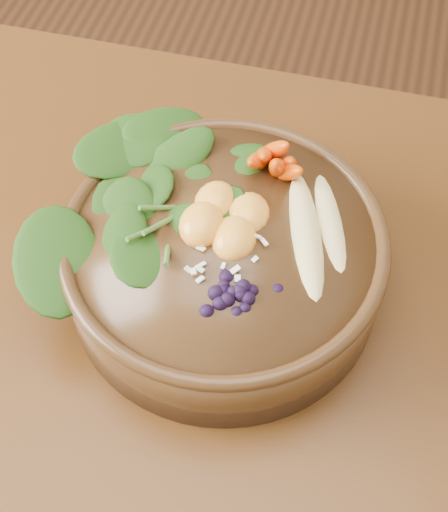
% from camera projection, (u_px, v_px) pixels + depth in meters
% --- Properties ---
extents(dining_table, '(1.60, 0.90, 0.75)m').
position_uv_depth(dining_table, '(27.00, 383.00, 0.77)').
color(dining_table, '#331C0C').
rests_on(dining_table, ground).
extents(stoneware_bowl, '(0.39, 0.39, 0.08)m').
position_uv_depth(stoneware_bowl, '(224.00, 262.00, 0.69)').
color(stoneware_bowl, '#3D2511').
rests_on(stoneware_bowl, dining_table).
extents(kale_heap, '(0.25, 0.23, 0.05)m').
position_uv_depth(kale_heap, '(169.00, 171.00, 0.68)').
color(kale_heap, '#1E4011').
rests_on(kale_heap, stoneware_bowl).
extents(carrot_cluster, '(0.08, 0.08, 0.08)m').
position_uv_depth(carrot_cluster, '(276.00, 137.00, 0.67)').
color(carrot_cluster, '#D33B02').
rests_on(carrot_cluster, stoneware_bowl).
extents(banana_halves, '(0.10, 0.18, 0.03)m').
position_uv_depth(banana_halves, '(320.00, 218.00, 0.65)').
color(banana_halves, '#E0CC84').
rests_on(banana_halves, stoneware_bowl).
extents(mandarin_cluster, '(0.12, 0.12, 0.03)m').
position_uv_depth(mandarin_cluster, '(225.00, 209.00, 0.66)').
color(mandarin_cluster, orange).
rests_on(mandarin_cluster, stoneware_bowl).
extents(blueberry_pile, '(0.17, 0.15, 0.04)m').
position_uv_depth(blueberry_pile, '(233.00, 281.00, 0.61)').
color(blueberry_pile, black).
rests_on(blueberry_pile, stoneware_bowl).
extents(coconut_flakes, '(0.12, 0.10, 0.01)m').
position_uv_depth(coconut_flakes, '(228.00, 252.00, 0.64)').
color(coconut_flakes, white).
rests_on(coconut_flakes, stoneware_bowl).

